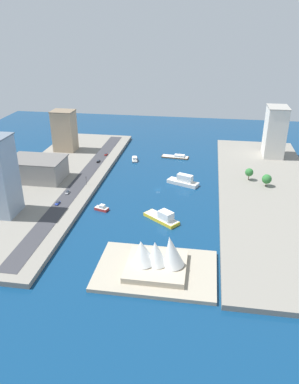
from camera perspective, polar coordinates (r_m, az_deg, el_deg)
The scene contains 20 objects.
ground_plane at distance 276.10m, azimuth 1.28°, elevation 0.42°, with size 440.00×440.00×0.00m, color navy.
quay_west at distance 277.41m, azimuth 17.69°, elevation -0.38°, with size 70.00×240.00×2.98m, color gray.
quay_east at distance 295.52m, azimuth -14.10°, elevation 1.66°, with size 70.00×240.00×2.98m, color gray.
peninsula_point at distance 190.56m, azimuth 1.01°, elevation -11.78°, with size 59.31×40.32×2.00m, color #A89E89.
road_strip at distance 287.77m, azimuth -10.35°, elevation 1.72°, with size 11.54×228.00×0.15m, color #38383D.
barge_flat_brown at distance 339.30m, azimuth 4.08°, elevation 5.37°, with size 24.97×9.46×3.03m.
ferry_white_commuter at distance 283.97m, azimuth 5.16°, elevation 1.68°, with size 25.72×16.05×8.20m.
yacht_sleek_gray at distance 331.78m, azimuth -2.27°, elevation 5.02°, with size 7.14×14.68×3.85m.
ferry_yellow_fast at distance 232.93m, azimuth 2.04°, elevation -3.87°, with size 24.10×20.97×7.48m.
tugboat_red at distance 248.15m, azimuth -7.30°, elevation -2.45°, with size 10.74×6.74×3.98m.
hotel_broad_white at distance 346.20m, azimuth 18.49°, elevation 8.66°, with size 17.26×23.76×43.49m.
apartment_midrise_tan at distance 352.94m, azimuth -12.76°, elevation 9.06°, with size 19.80×16.61×36.60m.
carpark_squat_concrete at distance 295.57m, azimuth -16.63°, elevation 3.39°, with size 40.87×28.31×16.33m.
pickup_red at distance 337.97m, azimuth -6.63°, elevation 5.70°, with size 2.02×4.61×1.63m.
hatchback_blue at distance 254.69m, azimuth -13.76°, elevation -1.63°, with size 2.06×4.99×1.43m.
sedan_silver at distance 268.41m, azimuth -12.30°, elevation -0.04°, with size 1.83×5.19×1.50m.
suv_black at distance 322.09m, azimuth -7.76°, elevation 4.64°, with size 1.95×5.07×1.59m.
traffic_light_waterfront at distance 278.08m, azimuth -9.58°, elevation 1.89°, with size 0.36×0.36×6.50m.
opera_landmark at distance 185.86m, azimuth 1.08°, elevation -9.82°, with size 29.63×28.00×19.91m.
park_tree_cluster at distance 287.40m, azimuth 16.35°, elevation 2.30°, with size 18.21×16.27×9.29m.
Camera 1 is at (-32.80, 248.65, 115.47)m, focal length 35.17 mm.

